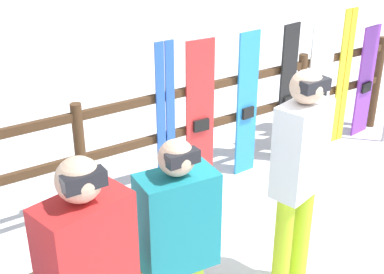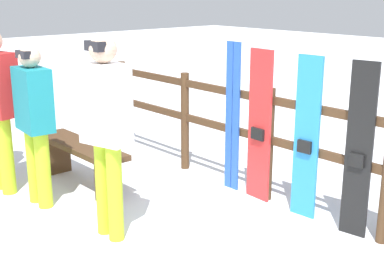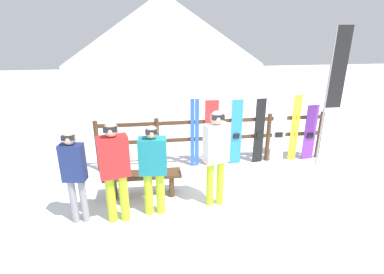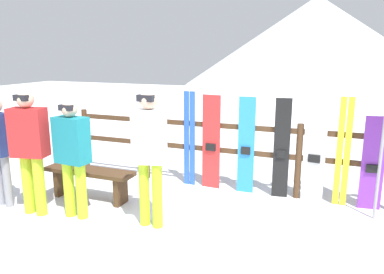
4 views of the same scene
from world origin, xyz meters
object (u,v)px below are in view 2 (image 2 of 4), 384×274
at_px(bench, 81,154).
at_px(person_teal, 34,116).
at_px(ski_pair_blue, 233,117).
at_px(snowboard_blue, 306,139).
at_px(person_white, 106,122).
at_px(snowboard_black_stripe, 359,152).
at_px(snowboard_red, 259,127).

height_order(bench, person_teal, person_teal).
distance_m(ski_pair_blue, snowboard_blue, 0.98).
relative_size(bench, person_white, 0.82).
relative_size(snowboard_blue, snowboard_black_stripe, 1.00).
distance_m(ski_pair_blue, snowboard_black_stripe, 1.54).
height_order(person_teal, snowboard_black_stripe, person_teal).
height_order(bench, snowboard_red, snowboard_red).
height_order(person_white, snowboard_red, person_white).
bearing_deg(person_white, snowboard_blue, 62.73).
xyz_separation_m(person_teal, person_white, (1.10, 0.14, 0.12)).
xyz_separation_m(bench, person_white, (1.31, -0.47, 0.69)).
distance_m(person_white, snowboard_black_stripe, 2.20).
relative_size(bench, snowboard_black_stripe, 0.93).
relative_size(person_white, ski_pair_blue, 1.11).
xyz_separation_m(person_teal, snowboard_black_stripe, (2.52, 1.80, -0.15)).
distance_m(person_teal, person_white, 1.12).
distance_m(person_teal, ski_pair_blue, 2.05).
xyz_separation_m(snowboard_red, snowboard_blue, (0.59, -0.00, -0.00)).
xyz_separation_m(person_white, ski_pair_blue, (-0.13, 1.67, -0.24)).
bearing_deg(snowboard_red, snowboard_blue, -0.00).
height_order(person_teal, ski_pair_blue, person_teal).
bearing_deg(snowboard_blue, person_white, -117.27).
relative_size(ski_pair_blue, snowboard_black_stripe, 1.03).
relative_size(bench, person_teal, 0.90).
relative_size(bench, snowboard_blue, 0.93).
bearing_deg(person_white, snowboard_red, 80.95).
bearing_deg(person_white, ski_pair_blue, 94.33).
xyz_separation_m(bench, person_teal, (0.21, -0.61, 0.57)).
height_order(person_white, snowboard_black_stripe, person_white).
height_order(person_teal, snowboard_red, person_teal).
bearing_deg(snowboard_red, person_white, -99.05).
xyz_separation_m(ski_pair_blue, snowboard_red, (0.39, -0.00, -0.03)).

